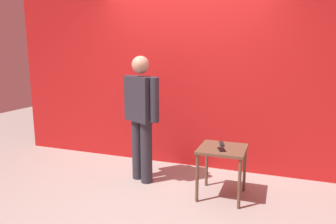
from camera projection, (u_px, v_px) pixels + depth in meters
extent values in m
plane|color=#9E9991|center=(155.00, 198.00, 3.60)|extent=(12.00, 12.00, 0.00)
cube|color=red|center=(187.00, 72.00, 4.49)|extent=(5.66, 0.12, 2.77)
cylinder|color=#2D2D38|center=(138.00, 149.00, 4.12)|extent=(0.20, 0.20, 0.80)
cylinder|color=#2D2D38|center=(146.00, 152.00, 3.99)|extent=(0.20, 0.20, 0.80)
cube|color=#2D2D38|center=(141.00, 99.00, 3.93)|extent=(0.48, 0.39, 0.57)
cube|color=red|center=(148.00, 96.00, 4.00)|extent=(0.11, 0.07, 0.48)
cube|color=#B2333D|center=(149.00, 97.00, 4.00)|extent=(0.04, 0.03, 0.43)
cylinder|color=#2D2D38|center=(129.00, 96.00, 4.11)|extent=(0.14, 0.14, 0.54)
cylinder|color=#2D2D38|center=(155.00, 100.00, 3.73)|extent=(0.14, 0.14, 0.54)
sphere|color=tan|center=(141.00, 65.00, 3.85)|extent=(0.22, 0.22, 0.22)
cube|color=brown|center=(223.00, 149.00, 3.55)|extent=(0.52, 0.52, 0.03)
cylinder|color=brown|center=(197.00, 178.00, 3.47)|extent=(0.04, 0.04, 0.56)
cylinder|color=brown|center=(239.00, 184.00, 3.32)|extent=(0.04, 0.04, 0.56)
cylinder|color=brown|center=(207.00, 164.00, 3.90)|extent=(0.04, 0.04, 0.56)
cylinder|color=brown|center=(245.00, 169.00, 3.74)|extent=(0.04, 0.04, 0.56)
cube|color=black|center=(222.00, 149.00, 3.47)|extent=(0.12, 0.16, 0.01)
cube|color=black|center=(222.00, 144.00, 3.67)|extent=(0.09, 0.18, 0.02)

